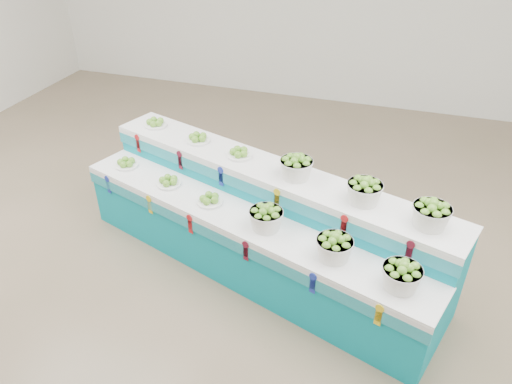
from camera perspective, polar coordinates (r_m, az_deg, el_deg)
ground at (r=4.95m, az=-5.49°, el=-10.33°), size 10.00×10.00×0.00m
display_stand at (r=4.82m, az=0.00°, el=-3.59°), size 3.97×2.15×1.02m
plate_lower_left at (r=5.49m, az=-14.95°, el=3.36°), size 0.32×0.32×0.10m
plate_lower_mid at (r=5.06m, az=-10.21°, el=1.30°), size 0.32×0.32×0.10m
plate_lower_right at (r=4.72m, az=-5.46°, el=-0.79°), size 0.32×0.32×0.10m
basket_lower_left at (r=4.34m, az=1.19°, el=-3.01°), size 0.39×0.39×0.23m
basket_lower_mid at (r=4.07m, az=9.16°, el=-6.35°), size 0.39×0.39×0.23m
basket_lower_right at (r=3.92m, az=16.68°, el=-9.35°), size 0.39×0.39×0.23m
plate_upper_left at (r=5.62m, az=-11.72°, el=8.00°), size 0.32×0.32×0.10m
plate_upper_mid at (r=5.20m, az=-6.81°, el=6.35°), size 0.32×0.32×0.10m
plate_upper_right at (r=4.88m, az=-1.96°, el=4.66°), size 0.32×0.32×0.10m
basket_upper_left at (r=4.51m, az=4.74°, el=2.96°), size 0.39×0.39×0.23m
basket_upper_mid at (r=4.25m, az=12.58°, el=0.15°), size 0.39×0.39×0.23m
basket_upper_right at (r=4.11m, az=19.82°, el=-2.45°), size 0.39×0.39×0.23m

